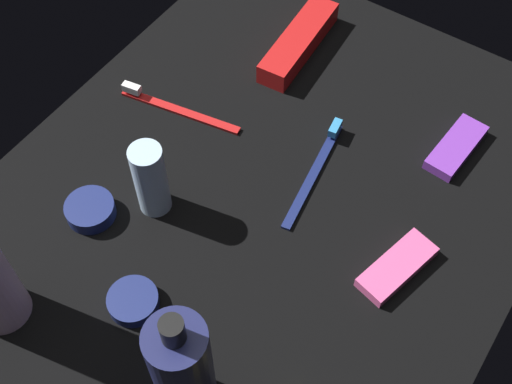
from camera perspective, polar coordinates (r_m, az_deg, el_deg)
name	(u,v)px	position (r cm, az deg, el deg)	size (l,w,h in cm)	color
ground_plane	(256,208)	(85.52, 0.00, -1.36)	(84.00, 64.00, 1.20)	black
lotion_bottle	(183,371)	(66.53, -6.18, -14.81)	(5.90, 5.90, 19.96)	#1A1E4B
deodorant_stick	(151,179)	(81.63, -8.90, 1.05)	(4.03, 4.03, 10.81)	silver
toothbrush_navy	(317,167)	(88.06, 5.14, 2.13)	(17.97, 4.01, 2.10)	navy
toothbrush_red	(173,107)	(94.92, -7.05, 7.17)	(4.32, 17.93, 2.10)	red
toothpaste_box_red	(299,42)	(101.85, 3.63, 12.52)	(17.60, 4.40, 3.20)	red
snack_bar_pink	(397,267)	(81.45, 11.82, -6.21)	(10.40, 4.00, 1.50)	#E55999
snack_bar_purple	(456,147)	(93.31, 16.54, 3.64)	(10.40, 4.00, 1.50)	purple
cream_tin_left	(90,210)	(85.95, -13.81, -1.48)	(6.17, 6.17, 2.00)	navy
cream_tin_right	(133,301)	(78.94, -10.33, -9.05)	(5.89, 5.89, 1.67)	navy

